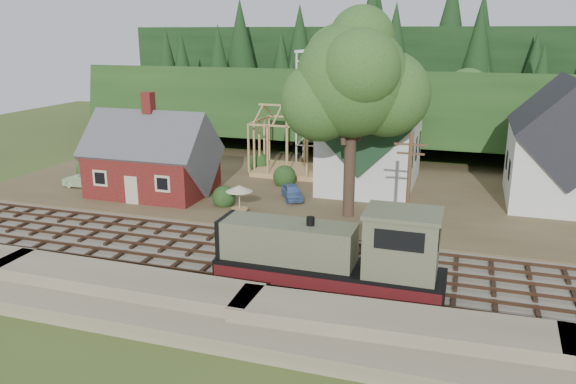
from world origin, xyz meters
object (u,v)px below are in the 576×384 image
(car_green, at_px, (82,181))
(patio_set, at_px, (239,190))
(locomotive, at_px, (337,256))
(car_blue, at_px, (292,192))

(car_green, bearing_deg, patio_set, -104.00)
(locomotive, relative_size, patio_set, 5.38)
(locomotive, height_order, car_blue, locomotive)
(locomotive, relative_size, car_green, 3.62)
(car_blue, bearing_deg, car_green, 158.37)
(locomotive, height_order, car_green, locomotive)
(car_green, bearing_deg, locomotive, -120.92)
(locomotive, relative_size, car_blue, 3.40)
(car_green, height_order, patio_set, patio_set)
(locomotive, xyz_separation_m, car_blue, (-7.68, 16.05, -1.28))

